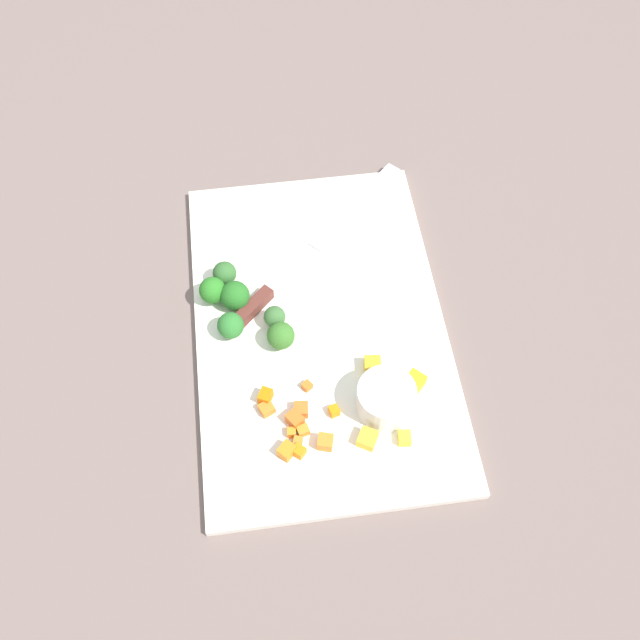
# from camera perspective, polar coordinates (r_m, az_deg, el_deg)

# --- Properties ---
(ground_plane) EXTENTS (4.00, 4.00, 0.00)m
(ground_plane) POSITION_cam_1_polar(r_m,az_deg,el_deg) (0.95, 0.00, -0.69)
(ground_plane) COLOR #715F5A
(cutting_board) EXTENTS (0.51, 0.33, 0.01)m
(cutting_board) POSITION_cam_1_polar(r_m,az_deg,el_deg) (0.95, 0.00, -0.51)
(cutting_board) COLOR white
(cutting_board) RESTS_ON ground_plane
(prep_bowl) EXTENTS (0.07, 0.07, 0.04)m
(prep_bowl) POSITION_cam_1_polar(r_m,az_deg,el_deg) (0.87, 5.31, -6.29)
(prep_bowl) COLOR silver
(prep_bowl) RESTS_ON cutting_board
(chef_knife) EXTENTS (0.27, 0.28, 0.02)m
(chef_knife) POSITION_cam_1_polar(r_m,az_deg,el_deg) (0.99, -1.95, 4.43)
(chef_knife) COLOR silver
(chef_knife) RESTS_ON cutting_board
(carrot_dice_0) EXTENTS (0.02, 0.02, 0.01)m
(carrot_dice_0) POSITION_cam_1_polar(r_m,az_deg,el_deg) (0.87, -1.37, -8.87)
(carrot_dice_0) COLOR orange
(carrot_dice_0) RESTS_ON cutting_board
(carrot_dice_1) EXTENTS (0.02, 0.02, 0.01)m
(carrot_dice_1) POSITION_cam_1_polar(r_m,az_deg,el_deg) (0.88, -4.30, -7.12)
(carrot_dice_1) COLOR orange
(carrot_dice_1) RESTS_ON cutting_board
(carrot_dice_2) EXTENTS (0.02, 0.02, 0.02)m
(carrot_dice_2) POSITION_cam_1_polar(r_m,az_deg,el_deg) (0.89, -4.40, -6.14)
(carrot_dice_2) COLOR orange
(carrot_dice_2) RESTS_ON cutting_board
(carrot_dice_3) EXTENTS (0.02, 0.02, 0.01)m
(carrot_dice_3) POSITION_cam_1_polar(r_m,az_deg,el_deg) (0.89, -1.05, -5.31)
(carrot_dice_3) COLOR orange
(carrot_dice_3) RESTS_ON cutting_board
(carrot_dice_4) EXTENTS (0.02, 0.02, 0.02)m
(carrot_dice_4) POSITION_cam_1_polar(r_m,az_deg,el_deg) (0.86, -2.69, -10.45)
(carrot_dice_4) COLOR orange
(carrot_dice_4) RESTS_ON cutting_board
(carrot_dice_5) EXTENTS (0.01, 0.01, 0.01)m
(carrot_dice_5) POSITION_cam_1_polar(r_m,az_deg,el_deg) (0.87, -2.29, -9.01)
(carrot_dice_5) COLOR orange
(carrot_dice_5) RESTS_ON cutting_board
(carrot_dice_6) EXTENTS (0.02, 0.02, 0.02)m
(carrot_dice_6) POSITION_cam_1_polar(r_m,az_deg,el_deg) (0.86, 0.43, -9.78)
(carrot_dice_6) COLOR orange
(carrot_dice_6) RESTS_ON cutting_board
(carrot_dice_7) EXTENTS (0.02, 0.02, 0.01)m
(carrot_dice_7) POSITION_cam_1_polar(r_m,az_deg,el_deg) (0.88, -1.53, -7.21)
(carrot_dice_7) COLOR orange
(carrot_dice_7) RESTS_ON cutting_board
(carrot_dice_8) EXTENTS (0.01, 0.01, 0.01)m
(carrot_dice_8) POSITION_cam_1_polar(r_m,az_deg,el_deg) (0.86, -1.79, -9.76)
(carrot_dice_8) COLOR orange
(carrot_dice_8) RESTS_ON cutting_board
(carrot_dice_9) EXTENTS (0.02, 0.02, 0.01)m
(carrot_dice_9) POSITION_cam_1_polar(r_m,az_deg,el_deg) (0.86, -1.71, -10.49)
(carrot_dice_9) COLOR orange
(carrot_dice_9) RESTS_ON cutting_board
(carrot_dice_10) EXTENTS (0.03, 0.02, 0.02)m
(carrot_dice_10) POSITION_cam_1_polar(r_m,az_deg,el_deg) (0.87, -2.03, -7.99)
(carrot_dice_10) COLOR orange
(carrot_dice_10) RESTS_ON cutting_board
(carrot_dice_11) EXTENTS (0.02, 0.01, 0.01)m
(carrot_dice_11) POSITION_cam_1_polar(r_m,az_deg,el_deg) (0.88, 1.14, -7.31)
(carrot_dice_11) COLOR orange
(carrot_dice_11) RESTS_ON cutting_board
(pepper_dice_0) EXTENTS (0.02, 0.02, 0.02)m
(pepper_dice_0) POSITION_cam_1_polar(r_m,az_deg,el_deg) (0.90, 4.23, -3.66)
(pepper_dice_0) COLOR yellow
(pepper_dice_0) RESTS_ON cutting_board
(pepper_dice_1) EXTENTS (0.03, 0.03, 0.02)m
(pepper_dice_1) POSITION_cam_1_polar(r_m,az_deg,el_deg) (0.90, 7.59, -4.96)
(pepper_dice_1) COLOR yellow
(pepper_dice_1) RESTS_ON cutting_board
(pepper_dice_2) EXTENTS (0.03, 0.03, 0.02)m
(pepper_dice_2) POSITION_cam_1_polar(r_m,az_deg,el_deg) (0.86, 3.84, -9.50)
(pepper_dice_2) COLOR yellow
(pepper_dice_2) RESTS_ON cutting_board
(pepper_dice_3) EXTENTS (0.02, 0.02, 0.01)m
(pepper_dice_3) POSITION_cam_1_polar(r_m,az_deg,el_deg) (0.87, 6.80, -9.39)
(pepper_dice_3) COLOR yellow
(pepper_dice_3) RESTS_ON cutting_board
(broccoli_floret_0) EXTENTS (0.04, 0.04, 0.04)m
(broccoli_floret_0) POSITION_cam_1_polar(r_m,az_deg,el_deg) (0.91, -3.17, -1.28)
(broccoli_floret_0) COLOR #88B45A
(broccoli_floret_0) RESTS_ON cutting_board
(broccoli_floret_1) EXTENTS (0.04, 0.04, 0.04)m
(broccoli_floret_1) POSITION_cam_1_polar(r_m,az_deg,el_deg) (0.95, -6.86, 1.94)
(broccoli_floret_1) COLOR #93B15D
(broccoli_floret_1) RESTS_ON cutting_board
(broccoli_floret_2) EXTENTS (0.03, 0.03, 0.04)m
(broccoli_floret_2) POSITION_cam_1_polar(r_m,az_deg,el_deg) (0.92, -7.19, -0.53)
(broccoli_floret_2) COLOR #97B861
(broccoli_floret_2) RESTS_ON cutting_board
(broccoli_floret_3) EXTENTS (0.03, 0.03, 0.04)m
(broccoli_floret_3) POSITION_cam_1_polar(r_m,az_deg,el_deg) (0.97, -7.67, 3.72)
(broccoli_floret_3) COLOR #95B155
(broccoli_floret_3) RESTS_ON cutting_board
(broccoli_floret_4) EXTENTS (0.03, 0.03, 0.03)m
(broccoli_floret_4) POSITION_cam_1_polar(r_m,az_deg,el_deg) (0.93, -3.67, 0.25)
(broccoli_floret_4) COLOR #85B962
(broccoli_floret_4) RESTS_ON cutting_board
(broccoli_floret_5) EXTENTS (0.04, 0.04, 0.04)m
(broccoli_floret_5) POSITION_cam_1_polar(r_m,az_deg,el_deg) (0.96, -8.63, 2.35)
(broccoli_floret_5) COLOR #8BBC68
(broccoli_floret_5) RESTS_ON cutting_board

